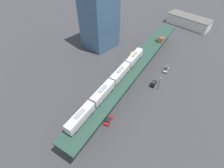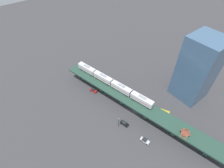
{
  "view_description": "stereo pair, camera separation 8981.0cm",
  "coord_description": "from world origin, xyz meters",
  "views": [
    {
      "loc": [
        36.48,
        -50.85,
        55.47
      ],
      "look_at": [
        2.4,
        -16.63,
        8.82
      ],
      "focal_mm": 28.0,
      "sensor_mm": 36.0,
      "label": 1
    },
    {
      "loc": [
        43.83,
        36.47,
        75.14
      ],
      "look_at": [
        2.4,
        -16.63,
        8.82
      ],
      "focal_mm": 28.0,
      "sensor_mm": 36.0,
      "label": 2
    }
  ],
  "objects": [
    {
      "name": "subway_train",
      "position": [
        2.4,
        -16.63,
        9.86
      ],
      "size": [
        13.93,
        49.15,
        4.45
      ],
      "color": "silver",
      "rests_on": "elevated_viaduct"
    },
    {
      "name": "elevated_viaduct",
      "position": [
        0.04,
        -0.17,
        6.3
      ],
      "size": [
        28.89,
        91.53,
        7.32
      ],
      "color": "#244135",
      "rests_on": "ground"
    },
    {
      "name": "street_car_black",
      "position": [
        9.67,
        2.65,
        0.94
      ],
      "size": [
        2.74,
        4.69,
        1.89
      ],
      "color": "black",
      "rests_on": "ground"
    },
    {
      "name": "office_tower",
      "position": [
        -32.96,
        9.05,
        18.0
      ],
      "size": [
        16.0,
        16.0,
        36.0
      ],
      "color": "#3D5B7A",
      "rests_on": "ground"
    },
    {
      "name": "street_car_red",
      "position": [
        9.35,
        -25.52,
        0.94
      ],
      "size": [
        3.3,
        4.75,
        1.89
      ],
      "color": "#AD1E1E",
      "rests_on": "ground"
    },
    {
      "name": "signal_hut",
      "position": [
        -3.47,
        25.69,
        9.12
      ],
      "size": [
        3.86,
        3.86,
        3.4
      ],
      "color": "#8C7251",
      "rests_on": "elevated_viaduct"
    },
    {
      "name": "ground_plane",
      "position": [
        0.0,
        0.0,
        0.0
      ],
      "size": [
        400.0,
        400.0,
        0.0
      ],
      "primitive_type": "plane",
      "color": "#38383A"
    },
    {
      "name": "street_lamp",
      "position": [
        12.74,
        1.67,
        4.11
      ],
      "size": [
        0.44,
        0.44,
        6.94
      ],
      "color": "black",
      "rests_on": "ground"
    },
    {
      "name": "street_car_silver",
      "position": [
        8.24,
        15.22,
        0.94
      ],
      "size": [
        2.87,
        4.71,
        1.89
      ],
      "color": "#B7BABF",
      "rests_on": "ground"
    },
    {
      "name": "delivery_truck",
      "position": [
        -9.46,
        10.15,
        1.76
      ],
      "size": [
        5.35,
        7.42,
        3.2
      ],
      "color": "#333338",
      "rests_on": "ground"
    }
  ]
}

